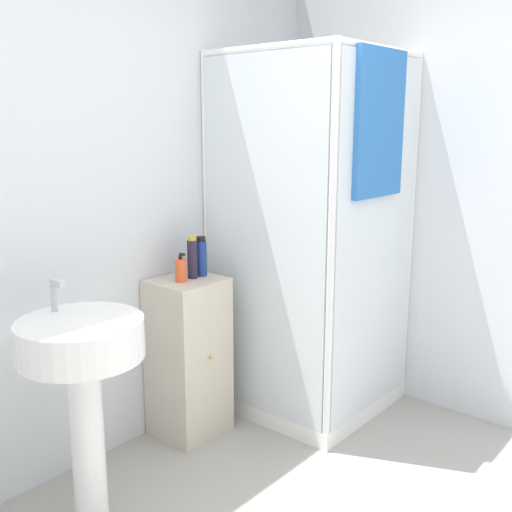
# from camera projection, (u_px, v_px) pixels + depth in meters

# --- Properties ---
(wall_back) EXTENTS (6.40, 0.06, 2.50)m
(wall_back) POSITION_uv_depth(u_px,v_px,m) (65.00, 205.00, 2.65)
(wall_back) COLOR silver
(wall_back) RESTS_ON ground_plane
(shower_enclosure) EXTENTS (0.85, 0.88, 1.97)m
(shower_enclosure) POSITION_uv_depth(u_px,v_px,m) (315.00, 311.00, 3.34)
(shower_enclosure) COLOR white
(shower_enclosure) RESTS_ON ground_plane
(vanity_cabinet) EXTENTS (0.35, 0.34, 0.83)m
(vanity_cabinet) POSITION_uv_depth(u_px,v_px,m) (188.00, 357.00, 3.11)
(vanity_cabinet) COLOR beige
(vanity_cabinet) RESTS_ON ground_plane
(sink) EXTENTS (0.48, 0.48, 1.01)m
(sink) POSITION_uv_depth(u_px,v_px,m) (83.00, 368.00, 2.29)
(sink) COLOR white
(sink) RESTS_ON ground_plane
(soap_dispenser) EXTENTS (0.06, 0.06, 0.15)m
(soap_dispenser) POSITION_uv_depth(u_px,v_px,m) (181.00, 270.00, 2.97)
(soap_dispenser) COLOR #E5562D
(soap_dispenser) RESTS_ON vanity_cabinet
(shampoo_bottle_tall_black) EXTENTS (0.05, 0.05, 0.22)m
(shampoo_bottle_tall_black) POSITION_uv_depth(u_px,v_px,m) (192.00, 258.00, 3.03)
(shampoo_bottle_tall_black) COLOR #281E33
(shampoo_bottle_tall_black) RESTS_ON vanity_cabinet
(shampoo_bottle_blue) EXTENTS (0.05, 0.05, 0.21)m
(shampoo_bottle_blue) POSITION_uv_depth(u_px,v_px,m) (201.00, 257.00, 3.08)
(shampoo_bottle_blue) COLOR navy
(shampoo_bottle_blue) RESTS_ON vanity_cabinet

